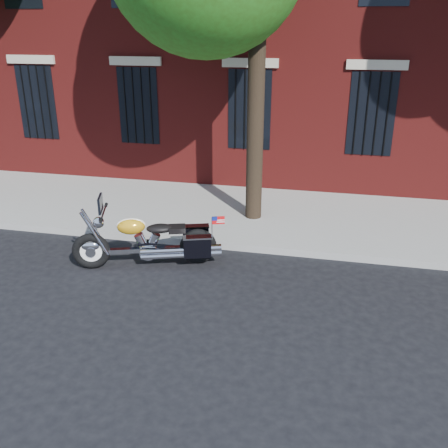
# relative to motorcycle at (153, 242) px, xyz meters

# --- Properties ---
(ground) EXTENTS (120.00, 120.00, 0.00)m
(ground) POSITION_rel_motorcycle_xyz_m (0.97, -0.33, -0.48)
(ground) COLOR black
(ground) RESTS_ON ground
(curb) EXTENTS (40.00, 0.16, 0.15)m
(curb) POSITION_rel_motorcycle_xyz_m (0.97, 1.05, -0.40)
(curb) COLOR gray
(curb) RESTS_ON ground
(sidewalk) EXTENTS (40.00, 3.60, 0.15)m
(sidewalk) POSITION_rel_motorcycle_xyz_m (0.97, 2.93, -0.40)
(sidewalk) COLOR gray
(sidewalk) RESTS_ON ground
(motorcycle) EXTENTS (2.77, 1.33, 1.41)m
(motorcycle) POSITION_rel_motorcycle_xyz_m (0.00, 0.00, 0.00)
(motorcycle) COLOR black
(motorcycle) RESTS_ON ground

